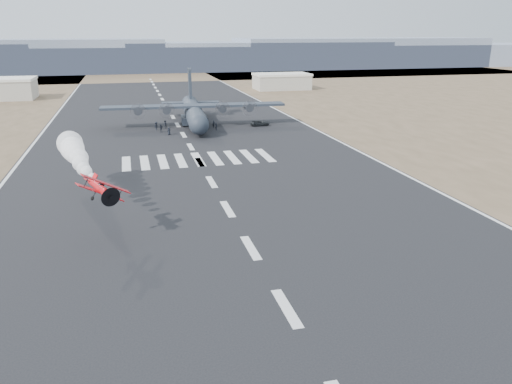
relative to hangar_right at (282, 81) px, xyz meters
name	(u,v)px	position (x,y,z in m)	size (l,w,h in m)	color
ground	(287,308)	(-46.00, -150.00, -3.01)	(500.00, 500.00, 0.00)	black
scrub_far	(148,75)	(-46.00, 80.00, -3.01)	(500.00, 80.00, 0.00)	brown
runway_markings	(191,147)	(-46.00, -90.00, -3.00)	(60.00, 260.00, 0.01)	silver
ridge_seg_c	(18,56)	(-111.00, 110.00, 5.49)	(150.00, 50.00, 17.00)	slate
ridge_seg_d	(144,58)	(-46.00, 110.00, 3.49)	(150.00, 50.00, 13.00)	slate
ridge_seg_e	(257,55)	(19.00, 110.00, 4.49)	(150.00, 50.00, 15.00)	slate
ridge_seg_f	(359,52)	(84.00, 110.00, 5.49)	(150.00, 50.00, 17.00)	slate
ridge_seg_g	(451,54)	(149.00, 110.00, 3.49)	(150.00, 50.00, 13.00)	slate
hangar_right	(282,81)	(0.00, 0.00, 0.00)	(20.50, 12.50, 5.90)	#A29E90
aerobatic_biplane	(101,189)	(-60.37, -131.91, 2.58)	(5.00, 5.27, 4.06)	red
smoke_trail	(73,151)	(-64.58, -114.01, 2.72)	(6.64, 21.39, 3.58)	white
transport_aircraft	(194,111)	(-42.12, -66.47, 0.11)	(41.97, 34.53, 12.11)	#1F282F
support_vehicle	(260,123)	(-27.54, -71.81, -2.38)	(2.10, 4.55, 1.26)	black
crew_a	(214,124)	(-38.37, -71.77, -2.16)	(0.62, 0.51, 1.70)	black
crew_b	(194,128)	(-43.24, -75.16, -2.12)	(0.87, 0.54, 1.79)	black
crew_c	(156,126)	(-51.19, -71.21, -2.08)	(1.19, 0.55, 1.85)	black
crew_d	(161,128)	(-50.37, -73.87, -2.16)	(1.00, 0.51, 1.70)	black
crew_e	(169,131)	(-48.96, -77.18, -2.20)	(0.79, 0.48, 1.61)	black
crew_f	(204,125)	(-40.71, -71.93, -2.23)	(1.45, 0.47, 1.57)	black
crew_g	(216,126)	(-38.22, -74.21, -2.20)	(0.59, 0.49, 1.62)	black
crew_h	(165,124)	(-49.15, -69.54, -2.11)	(0.87, 0.54, 1.80)	black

